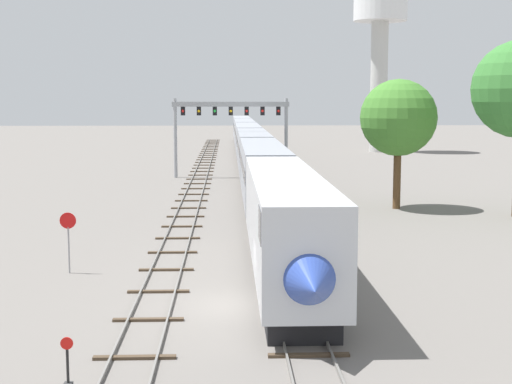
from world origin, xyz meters
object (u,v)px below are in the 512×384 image
(stop_sign, at_px, (68,234))
(trackside_tree_left, at_px, (398,118))
(passenger_train, at_px, (250,147))
(water_tower, at_px, (380,27))
(signal_gantry, at_px, (231,119))
(switch_stand, at_px, (68,369))

(stop_sign, xyz_separation_m, trackside_tree_left, (19.99, 19.81, 4.85))
(passenger_train, relative_size, water_tower, 5.08)
(signal_gantry, bearing_deg, trackside_tree_left, -61.57)
(water_tower, height_order, stop_sign, water_tower)
(passenger_train, bearing_deg, water_tower, 52.95)
(water_tower, bearing_deg, passenger_train, -127.05)
(stop_sign, distance_m, trackside_tree_left, 28.55)
(passenger_train, height_order, signal_gantry, signal_gantry)
(passenger_train, relative_size, stop_sign, 44.28)
(switch_stand, distance_m, stop_sign, 14.24)
(trackside_tree_left, bearing_deg, passenger_train, 107.32)
(signal_gantry, distance_m, stop_sign, 43.31)
(signal_gantry, bearing_deg, switch_stand, -94.93)
(water_tower, bearing_deg, stop_sign, -111.14)
(signal_gantry, xyz_separation_m, water_tower, (22.85, 36.71, 12.93))
(water_tower, distance_m, switch_stand, 98.77)
(signal_gantry, relative_size, switch_stand, 8.29)
(switch_stand, bearing_deg, signal_gantry, 85.07)
(signal_gantry, relative_size, water_tower, 0.48)
(switch_stand, xyz_separation_m, trackside_tree_left, (17.09, 33.68, 6.20))
(passenger_train, bearing_deg, trackside_tree_left, -72.68)
(signal_gantry, distance_m, trackside_tree_left, 25.71)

